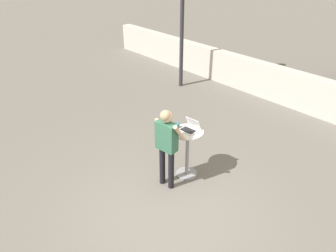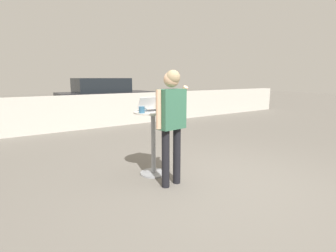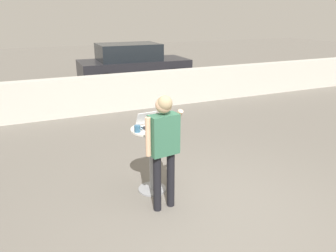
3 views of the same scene
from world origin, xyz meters
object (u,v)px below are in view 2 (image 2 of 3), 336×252
at_px(coffee_mug, 142,110).
at_px(standing_person, 171,114).
at_px(laptop, 151,108).
at_px(parked_car_near_street, 105,95).
at_px(cafe_table, 153,136).

xyz_separation_m(coffee_mug, standing_person, (0.21, -0.47, -0.03)).
bearing_deg(standing_person, laptop, 88.37).
bearing_deg(standing_person, coffee_mug, 113.81).
height_order(coffee_mug, parked_car_near_street, parked_car_near_street).
height_order(cafe_table, coffee_mug, coffee_mug).
relative_size(standing_person, parked_car_near_street, 0.39).
distance_m(laptop, standing_person, 0.58).
xyz_separation_m(cafe_table, coffee_mug, (-0.23, -0.06, 0.44)).
bearing_deg(cafe_table, coffee_mug, -165.67).
bearing_deg(laptop, parked_car_near_street, 73.83).
xyz_separation_m(laptop, standing_person, (-0.02, -0.58, -0.03)).
distance_m(coffee_mug, parked_car_near_street, 8.36).
bearing_deg(parked_car_near_street, cafe_table, -106.01).
distance_m(laptop, parked_car_near_street, 8.18).
xyz_separation_m(laptop, parked_car_near_street, (2.28, 7.86, -0.30)).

